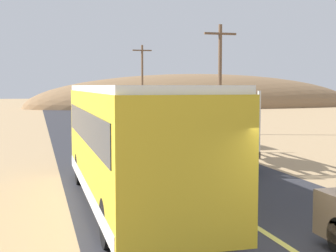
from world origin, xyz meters
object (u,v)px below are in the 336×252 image
object	(u,v)px
bus	(133,141)
power_pole_mid	(220,76)
livestock_truck	(178,116)
power_pole_far	(142,77)

from	to	relation	value
bus	power_pole_mid	distance (m)	19.98
bus	power_pole_mid	xyz separation A→B (m)	(9.26, 17.57, 2.15)
livestock_truck	power_pole_mid	xyz separation A→B (m)	(5.18, 7.82, 2.10)
bus	power_pole_far	size ratio (longest dim) A/B	1.28
livestock_truck	bus	bearing A→B (deg)	-112.73
livestock_truck	bus	size ratio (longest dim) A/B	0.97
bus	power_pole_mid	size ratio (longest dim) A/B	1.38
power_pole_mid	power_pole_far	world-z (taller)	power_pole_far
livestock_truck	power_pole_mid	bearing A→B (deg)	56.49
livestock_truck	power_pole_far	size ratio (longest dim) A/B	1.24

